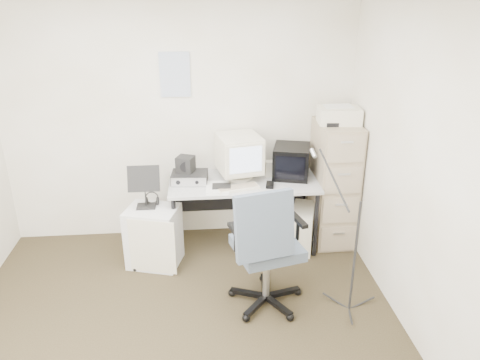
{
  "coord_description": "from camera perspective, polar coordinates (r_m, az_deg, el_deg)",
  "views": [
    {
      "loc": [
        0.2,
        -2.9,
        2.57
      ],
      "look_at": [
        0.55,
        0.95,
        0.95
      ],
      "focal_mm": 35.0,
      "sensor_mm": 36.0,
      "label": 1
    }
  ],
  "objects": [
    {
      "name": "side_cart",
      "position": [
        4.68,
        -10.46,
        -6.77
      ],
      "size": [
        0.57,
        0.5,
        0.6
      ],
      "primitive_type": "cube",
      "rotation": [
        0.0,
        0.0,
        -0.28
      ],
      "color": "silver",
      "rests_on": "floor"
    },
    {
      "name": "printer",
      "position": [
        4.75,
        11.98,
        7.71
      ],
      "size": [
        0.43,
        0.31,
        0.16
      ],
      "primitive_type": "cube",
      "rotation": [
        0.0,
        0.0,
        -0.09
      ],
      "color": "beige",
      "rests_on": "filing_cabinet"
    },
    {
      "name": "radio_receiver",
      "position": [
        4.72,
        -6.15,
        0.33
      ],
      "size": [
        0.38,
        0.28,
        0.1
      ],
      "primitive_type": "cube",
      "rotation": [
        0.0,
        0.0,
        -0.08
      ],
      "color": "black",
      "rests_on": "desk"
    },
    {
      "name": "radio_speaker",
      "position": [
        4.7,
        -6.66,
        1.93
      ],
      "size": [
        0.2,
        0.2,
        0.16
      ],
      "primitive_type": "cube",
      "rotation": [
        0.0,
        0.0,
        -0.38
      ],
      "color": "black",
      "rests_on": "radio_receiver"
    },
    {
      "name": "keyboard",
      "position": [
        4.55,
        -0.26,
        -0.98
      ],
      "size": [
        0.44,
        0.25,
        0.02
      ],
      "primitive_type": "cube",
      "rotation": [
        0.0,
        0.0,
        0.27
      ],
      "color": "beige",
      "rests_on": "desk"
    },
    {
      "name": "filing_cabinet",
      "position": [
        4.98,
        11.33,
        -0.42
      ],
      "size": [
        0.4,
        0.6,
        1.3
      ],
      "primitive_type": "cube",
      "color": "gray",
      "rests_on": "floor"
    },
    {
      "name": "pc_tower",
      "position": [
        4.95,
        7.63,
        -5.8
      ],
      "size": [
        0.34,
        0.51,
        0.44
      ],
      "primitive_type": "cube",
      "rotation": [
        0.0,
        0.0,
        -0.29
      ],
      "color": "beige",
      "rests_on": "floor"
    },
    {
      "name": "floor",
      "position": [
        3.89,
        -7.23,
        -19.0
      ],
      "size": [
        3.6,
        3.6,
        0.01
      ],
      "primitive_type": "cube",
      "color": "#302717",
      "rests_on": "ground"
    },
    {
      "name": "office_chair",
      "position": [
        3.92,
        3.32,
        -7.95
      ],
      "size": [
        0.81,
        0.81,
        1.15
      ],
      "primitive_type": "cube",
      "rotation": [
        0.0,
        0.0,
        0.25
      ],
      "color": "#505865",
      "rests_on": "floor"
    },
    {
      "name": "papers",
      "position": [
        4.57,
        -2.76,
        -0.93
      ],
      "size": [
        0.24,
        0.31,
        0.02
      ],
      "primitive_type": "cube",
      "rotation": [
        0.0,
        0.0,
        -0.05
      ],
      "color": "white",
      "rests_on": "desk"
    },
    {
      "name": "desk_speaker",
      "position": [
        4.85,
        3.57,
        1.4
      ],
      "size": [
        0.09,
        0.09,
        0.16
      ],
      "primitive_type": "cube",
      "rotation": [
        0.0,
        0.0,
        0.02
      ],
      "color": "beige",
      "rests_on": "desk"
    },
    {
      "name": "wall_back",
      "position": [
        4.89,
        -7.39,
        6.87
      ],
      "size": [
        3.6,
        0.02,
        2.5
      ],
      "primitive_type": "cube",
      "color": "white",
      "rests_on": "ground"
    },
    {
      "name": "music_stand",
      "position": [
        4.5,
        -11.55,
        -0.75
      ],
      "size": [
        0.33,
        0.25,
        0.44
      ],
      "primitive_type": "cube",
      "rotation": [
        0.0,
        0.0,
        -0.33
      ],
      "color": "black",
      "rests_on": "side_cart"
    },
    {
      "name": "crt_monitor",
      "position": [
        4.73,
        -0.12,
        2.78
      ],
      "size": [
        0.49,
        0.5,
        0.45
      ],
      "primitive_type": "cube",
      "rotation": [
        0.0,
        0.0,
        0.2
      ],
      "color": "beige",
      "rests_on": "desk"
    },
    {
      "name": "crt_tv",
      "position": [
        4.83,
        6.29,
        2.28
      ],
      "size": [
        0.44,
        0.46,
        0.33
      ],
      "primitive_type": "cube",
      "rotation": [
        0.0,
        0.0,
        -0.26
      ],
      "color": "black",
      "rests_on": "desk"
    },
    {
      "name": "mic_stand",
      "position": [
        3.91,
        14.02,
        -7.23
      ],
      "size": [
        0.02,
        0.02,
        1.33
      ],
      "primitive_type": "cylinder",
      "rotation": [
        0.0,
        0.0,
        1.77
      ],
      "color": "black",
      "rests_on": "floor"
    },
    {
      "name": "wall_calendar",
      "position": [
        4.77,
        -7.94,
        12.61
      ],
      "size": [
        0.3,
        0.02,
        0.44
      ],
      "primitive_type": "cube",
      "color": "white",
      "rests_on": "wall_back"
    },
    {
      "name": "headphones",
      "position": [
        4.62,
        -10.67,
        -2.42
      ],
      "size": [
        0.19,
        0.19,
        0.03
      ],
      "primitive_type": "torus",
      "rotation": [
        0.0,
        0.0,
        -0.43
      ],
      "color": "black",
      "rests_on": "side_cart"
    },
    {
      "name": "wall_right",
      "position": [
        3.57,
        21.89,
        -0.74
      ],
      "size": [
        0.02,
        3.6,
        2.5
      ],
      "primitive_type": "cube",
      "color": "white",
      "rests_on": "ground"
    },
    {
      "name": "mouse",
      "position": [
        4.61,
        3.67,
        -0.59
      ],
      "size": [
        0.1,
        0.14,
        0.04
      ],
      "primitive_type": "cube",
      "rotation": [
        0.0,
        0.0,
        -0.21
      ],
      "color": "black",
      "rests_on": "desk"
    },
    {
      "name": "desk",
      "position": [
        4.9,
        0.41,
        -4.03
      ],
      "size": [
        1.5,
        0.7,
        0.73
      ],
      "primitive_type": "cube",
      "color": "silver",
      "rests_on": "floor"
    }
  ]
}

